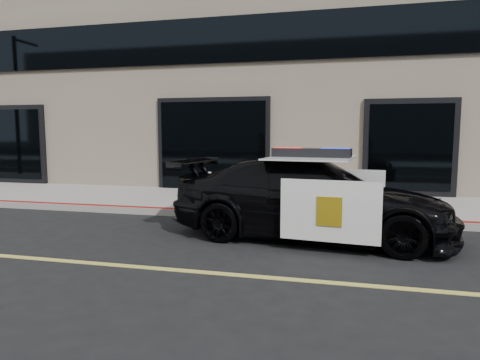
# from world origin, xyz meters

# --- Properties ---
(ground) EXTENTS (120.00, 120.00, 0.00)m
(ground) POSITION_xyz_m (0.00, 0.00, 0.00)
(ground) COLOR black
(ground) RESTS_ON ground
(sidewalk_n) EXTENTS (60.00, 3.50, 0.15)m
(sidewalk_n) POSITION_xyz_m (0.00, 5.25, 0.07)
(sidewalk_n) COLOR gray
(sidewalk_n) RESTS_ON ground
(building_n) EXTENTS (60.00, 7.00, 12.00)m
(building_n) POSITION_xyz_m (0.00, 10.50, 6.00)
(building_n) COLOR #756856
(building_n) RESTS_ON ground
(police_car) EXTENTS (2.96, 5.25, 1.59)m
(police_car) POSITION_xyz_m (2.26, 2.26, 0.71)
(police_car) COLOR black
(police_car) RESTS_ON ground
(fire_hydrant) EXTENTS (0.35, 0.49, 0.77)m
(fire_hydrant) POSITION_xyz_m (-0.27, 4.34, 0.51)
(fire_hydrant) COLOR white
(fire_hydrant) RESTS_ON sidewalk_n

